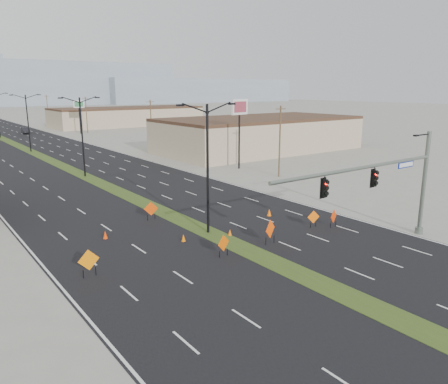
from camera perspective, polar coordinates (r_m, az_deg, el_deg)
ground at (r=26.34m, az=13.25°, el=-11.97°), size 600.00×600.00×0.00m
building_se_near at (r=80.22m, az=4.60°, el=7.40°), size 36.00×18.00×5.50m
building_se_far at (r=137.50m, az=-12.42°, el=9.53°), size 44.00×16.00×5.00m
mesa_center at (r=320.45m, az=-26.76°, el=12.56°), size 220.00×50.00×28.00m
mesa_east at (r=363.96m, az=-3.63°, el=13.08°), size 160.00×50.00×18.00m
signal_mast at (r=32.62m, az=20.80°, el=1.33°), size 16.30×0.60×8.00m
streetlight_0 at (r=33.28m, az=-2.16°, el=3.53°), size 5.15×0.24×10.02m
streetlight_1 at (r=58.36m, az=-18.05°, el=7.16°), size 5.15×0.24×10.02m
streetlight_2 at (r=85.28m, az=-24.24°, el=8.43°), size 5.15×0.24×10.02m
utility_pole_0 at (r=55.94m, az=7.30°, el=6.70°), size 1.60×0.20×9.00m
utility_pole_1 at (r=84.61m, az=-9.51°, el=8.88°), size 1.60×0.20×9.00m
utility_pole_2 at (r=116.78m, az=-17.53°, el=9.66°), size 1.60×0.20×9.00m
utility_pole_3 at (r=150.22m, az=-22.05°, el=10.02°), size 1.60×0.20×9.00m
car_mid at (r=120.66m, az=-24.50°, el=7.32°), size 2.12×4.82×1.54m
construction_sign_0 at (r=27.70m, az=-17.25°, el=-8.59°), size 1.32×0.05×1.76m
construction_sign_1 at (r=29.60m, az=-0.07°, el=-6.81°), size 1.12×0.34×1.54m
construction_sign_2 at (r=38.13m, az=-9.51°, el=-2.25°), size 1.14×0.50×1.62m
construction_sign_3 at (r=32.02m, az=6.06°, el=-4.94°), size 1.30×0.54×1.84m
construction_sign_4 at (r=36.40m, az=11.60°, el=-3.30°), size 1.02×0.39×1.42m
construction_sign_5 at (r=36.78m, az=14.12°, el=-3.19°), size 1.08×0.37×1.49m
cone_0 at (r=32.74m, az=-5.32°, el=-5.99°), size 0.40×0.40×0.56m
cone_1 at (r=33.80m, az=0.77°, el=-5.32°), size 0.43×0.43×0.54m
cone_2 at (r=39.13m, az=5.92°, el=-2.68°), size 0.43×0.43×0.65m
cone_3 at (r=34.38m, az=-15.25°, el=-5.42°), size 0.38×0.38×0.62m
pole_sign_east_near at (r=61.12m, az=2.03°, el=10.38°), size 3.15×0.97×9.65m
pole_sign_east_far at (r=115.09m, az=-18.43°, el=10.49°), size 2.67×0.59×8.13m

